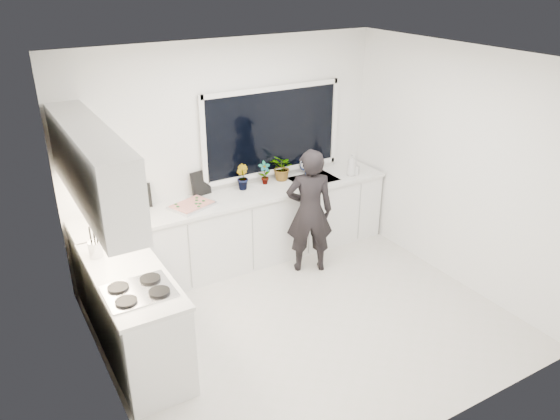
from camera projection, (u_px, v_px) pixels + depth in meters
floor at (305, 322)px, 5.77m from camera, size 4.00×3.50×0.02m
wall_back at (228, 154)px, 6.59m from camera, size 4.00×0.02×2.70m
wall_left at (93, 257)px, 4.28m from camera, size 0.02×3.50×2.70m
wall_right at (457, 168)px, 6.14m from camera, size 0.02×3.50×2.70m
ceiling at (311, 59)px, 4.64m from camera, size 4.00×3.50×0.02m
window at (272, 131)px, 6.75m from camera, size 1.80×0.02×1.00m
base_cabinets_back at (242, 231)px, 6.72m from camera, size 3.92×0.58×0.88m
base_cabinets_left at (135, 317)px, 5.09m from camera, size 0.58×1.60×0.88m
countertop_back at (241, 197)px, 6.52m from camera, size 3.94×0.62×0.04m
countertop_left at (129, 275)px, 4.90m from camera, size 0.62×1.60×0.04m
upper_cabinets at (91, 166)px, 4.72m from camera, size 0.34×2.10×0.70m
sink at (313, 182)px, 7.03m from camera, size 0.58×0.42×0.14m
faucet at (305, 166)px, 7.12m from camera, size 0.03×0.03×0.22m
stovetop at (139, 291)px, 4.60m from camera, size 0.56×0.48×0.03m
person at (310, 211)px, 6.45m from camera, size 0.67×0.57×1.54m
pizza_tray at (192, 206)px, 6.20m from camera, size 0.56×0.49×0.03m
pizza at (192, 204)px, 6.20m from camera, size 0.51×0.44×0.01m
watering_can at (311, 169)px, 7.13m from camera, size 0.14×0.14×0.13m
paper_towel_roll at (123, 206)px, 5.92m from camera, size 0.13×0.13×0.26m
knife_block at (117, 207)px, 5.93m from camera, size 0.13×0.10×0.22m
utensil_crock at (95, 249)px, 5.13m from camera, size 0.13×0.13×0.16m
picture_frame_large at (141, 196)px, 6.14m from camera, size 0.22×0.06×0.28m
picture_frame_small at (201, 183)px, 6.46m from camera, size 0.25×0.06×0.30m
herb_plants at (273, 170)px, 6.83m from camera, size 0.81×0.35×0.34m
soap_bottles at (352, 166)px, 7.07m from camera, size 0.19×0.13×0.29m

